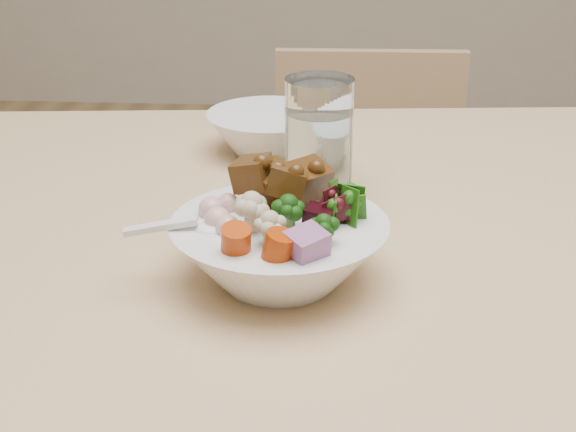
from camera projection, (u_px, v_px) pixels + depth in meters
The scene contains 6 objects.
dining_table at pixel (502, 308), 0.84m from camera, with size 1.72×1.07×0.77m.
chair_far at pixel (367, 240), 1.55m from camera, with size 0.37×0.37×0.79m.
food_bowl at pixel (281, 246), 0.73m from camera, with size 0.20×0.20×0.11m.
soup_spoon at pixel (198, 229), 0.70m from camera, with size 0.10×0.03×0.02m.
water_glass at pixel (319, 141), 0.91m from camera, with size 0.08×0.08×0.13m.
side_bowl at pixel (269, 133), 1.04m from camera, with size 0.16×0.16×0.05m, color white, non-canonical shape.
Camera 1 is at (-0.17, -0.77, 1.13)m, focal length 50.00 mm.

